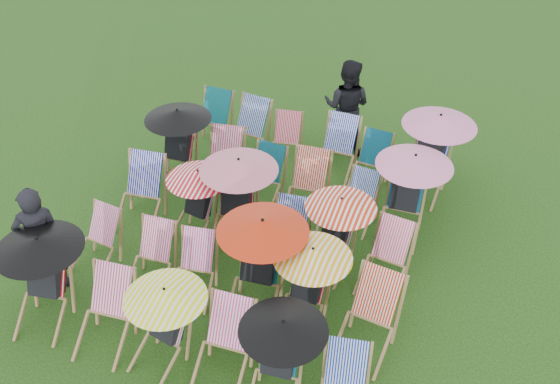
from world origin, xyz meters
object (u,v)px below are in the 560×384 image
at_px(deckchair_0, 41,279).
at_px(person_rear, 347,106).
at_px(deckchair_29, 430,153).
at_px(person_left, 41,240).

relative_size(deckchair_0, person_rear, 0.75).
bearing_deg(person_rear, deckchair_29, 155.86).
height_order(deckchair_0, person_rear, person_rear).
bearing_deg(person_rear, deckchair_0, 64.67).
distance_m(deckchair_29, person_rear, 1.81).
bearing_deg(person_left, deckchair_0, 85.23).
height_order(deckchair_29, person_left, person_left).
xyz_separation_m(deckchair_29, person_left, (-4.45, -4.23, 0.11)).
height_order(deckchair_0, deckchair_29, deckchair_29).
bearing_deg(deckchair_29, person_left, -131.41).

